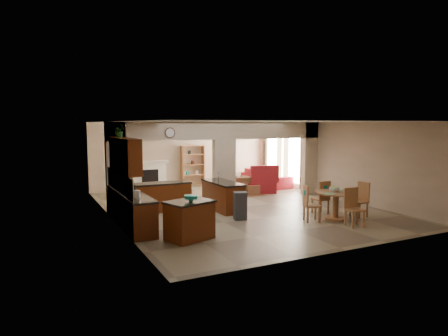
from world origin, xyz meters
name	(u,v)px	position (x,y,z in m)	size (l,w,h in m)	color
floor	(237,207)	(0.00, 0.00, 0.00)	(10.00, 10.00, 0.00)	gray
ceiling	(238,122)	(0.00, 0.00, 2.80)	(10.00, 10.00, 0.00)	white
wall_back	(184,155)	(0.00, 5.00, 1.40)	(8.00, 8.00, 0.00)	beige
wall_front	(348,187)	(0.00, -5.00, 1.40)	(8.00, 8.00, 0.00)	beige
wall_left	(112,172)	(-4.00, 0.00, 1.40)	(10.00, 10.00, 0.00)	beige
wall_right	(333,160)	(4.00, 0.00, 1.40)	(10.00, 10.00, 0.00)	beige
partition_left_pier	(116,168)	(-3.70, 1.00, 1.40)	(0.60, 0.25, 2.80)	beige
partition_center_pier	(224,171)	(0.00, 1.00, 1.10)	(0.80, 0.25, 2.20)	beige
partition_right_pier	(309,158)	(3.70, 1.00, 1.40)	(0.60, 0.25, 2.80)	beige
partition_header	(224,131)	(0.00, 1.00, 2.50)	(8.00, 0.25, 0.60)	beige
kitchen_counter	(141,204)	(-3.26, -0.25, 0.46)	(2.52, 3.29, 1.48)	#451707
upper_cabinets	(124,155)	(-3.82, -0.80, 1.92)	(0.35, 2.40, 0.90)	#451707
peninsula	(223,196)	(-0.60, -0.11, 0.46)	(0.70, 1.85, 0.91)	#451707
wall_clock	(170,133)	(-2.00, 0.85, 2.45)	(0.34, 0.34, 0.03)	#4B2A19
rug	(239,194)	(1.20, 2.10, 0.01)	(1.60, 1.30, 0.01)	brown
fireplace	(149,175)	(-1.60, 4.83, 0.61)	(1.60, 0.35, 1.20)	white
shelving_unit	(193,166)	(0.35, 4.82, 0.90)	(1.00, 0.32, 1.80)	brown
window_a	(295,160)	(3.97, 2.30, 1.20)	(0.02, 0.90, 1.90)	white
window_b	(273,157)	(3.97, 4.00, 1.20)	(0.02, 0.90, 1.90)	white
glazed_door	(283,162)	(3.97, 3.15, 1.05)	(0.02, 0.70, 2.10)	white
drape_a_left	(303,162)	(3.93, 1.70, 1.20)	(0.10, 0.28, 2.30)	#42221A
drape_a_right	(286,159)	(3.93, 2.90, 1.20)	(0.10, 0.28, 2.30)	#42221A
drape_b_left	(279,158)	(3.93, 3.40, 1.20)	(0.10, 0.28, 2.30)	#42221A
drape_b_right	(265,157)	(3.93, 4.60, 1.20)	(0.10, 0.28, 2.30)	#42221A
ceiling_fan	(235,128)	(1.50, 3.00, 2.56)	(1.00, 1.00, 0.10)	white
kitchen_island	(189,220)	(-2.74, -2.71, 0.47)	(1.26, 1.06, 0.93)	#451707
teal_bowl	(191,198)	(-2.73, -2.78, 1.00)	(0.31, 0.31, 0.15)	teal
trash_can	(240,207)	(-0.72, -1.51, 0.37)	(0.35, 0.29, 0.74)	#2A2A2C
dining_table	(336,201)	(1.74, -2.70, 0.53)	(1.18, 1.18, 0.80)	brown
fruit_bowl	(334,189)	(1.69, -2.66, 0.88)	(0.28, 0.28, 0.15)	#7BAD25
sofa	(266,178)	(3.30, 3.49, 0.37)	(0.99, 2.53, 0.74)	maroon
chaise	(260,187)	(2.15, 2.15, 0.22)	(1.12, 0.92, 0.45)	maroon
armchair	(238,185)	(1.23, 2.26, 0.36)	(0.76, 0.78, 0.71)	maroon
ottoman	(252,190)	(1.66, 1.89, 0.19)	(0.51, 0.51, 0.37)	maroon
plant	(119,131)	(-3.82, -0.27, 2.55)	(0.32, 0.28, 0.36)	#174813
chair_north	(322,196)	(1.85, -1.99, 0.55)	(0.42, 0.43, 1.02)	brown
chair_east	(361,198)	(2.67, -2.74, 0.55)	(0.46, 0.46, 1.02)	brown
chair_south	(353,205)	(1.67, -3.46, 0.55)	(0.48, 0.48, 1.02)	brown
chair_west	(309,202)	(0.90, -2.56, 0.55)	(0.54, 0.54, 1.02)	brown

